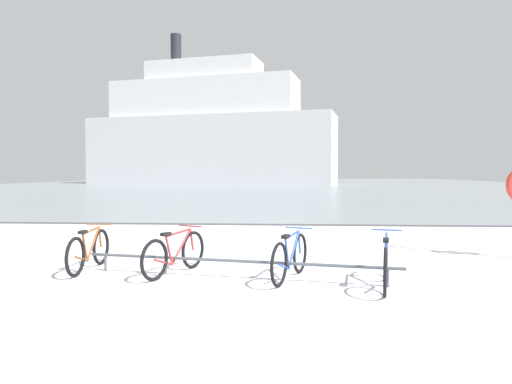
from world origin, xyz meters
TOP-DOWN VIEW (x-y plane):
  - ground at (0.00, 53.90)m, footprint 80.00×132.00m
  - bike_rack at (0.74, 2.52)m, footprint 5.06×0.95m
  - bicycle_0 at (-1.83, 2.96)m, footprint 0.46×1.65m
  - bicycle_1 at (-0.29, 2.77)m, footprint 0.74×1.60m
  - bicycle_2 at (1.60, 2.51)m, footprint 0.66×1.60m
  - bicycle_3 at (2.98, 2.11)m, footprint 0.55×1.73m
  - ferry_ship at (-9.73, 62.41)m, footprint 37.18×16.03m

SIDE VIEW (x-z plane):
  - ground at x=0.00m, z-range -0.08..0.00m
  - bike_rack at x=0.74m, z-range 0.12..0.42m
  - bicycle_0 at x=-1.83m, z-range -0.04..0.72m
  - bicycle_1 at x=-0.29m, z-range -0.04..0.72m
  - bicycle_2 at x=1.60m, z-range -0.04..0.74m
  - bicycle_3 at x=2.98m, z-range -0.04..0.76m
  - ferry_ship at x=-9.73m, z-range -3.64..18.49m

